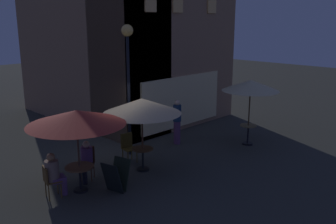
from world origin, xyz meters
TOP-DOWN VIEW (x-y plane):
  - ground_plane at (0.00, 0.00)m, footprint 60.00×60.00m
  - cafe_building at (3.54, 4.13)m, footprint 6.57×8.57m
  - street_lamp_near_corner at (0.97, 0.54)m, footprint 0.39×0.39m
  - menu_sandwich_board at (-1.13, -1.41)m, footprint 0.75×0.68m
  - cafe_table_0 at (4.73, -1.80)m, footprint 0.61×0.61m
  - cafe_table_1 at (0.35, -0.82)m, footprint 0.66×0.66m
  - cafe_table_2 at (-1.81, -0.68)m, footprint 0.78×0.78m
  - patio_umbrella_0 at (4.73, -1.80)m, footprint 2.07×2.07m
  - patio_umbrella_1 at (0.35, -0.82)m, footprint 2.38×2.38m
  - patio_umbrella_2 at (-1.81, -0.68)m, footprint 2.60×2.60m
  - cafe_chair_0 at (0.48, 0.05)m, footprint 0.48×0.48m
  - cafe_chair_1 at (-1.20, -0.14)m, footprint 0.54×0.54m
  - cafe_chair_2 at (-2.61, -0.50)m, footprint 0.48×0.48m
  - patron_seated_0 at (-1.30, -0.24)m, footprint 0.52×0.51m
  - patron_seated_1 at (-2.48, -0.53)m, footprint 0.54×0.43m
  - patron_standing_2 at (2.93, 0.15)m, footprint 0.30×0.30m

SIDE VIEW (x-z plane):
  - ground_plane at x=0.00m, z-range 0.00..0.00m
  - menu_sandwich_board at x=-1.13m, z-range 0.01..0.88m
  - cafe_table_1 at x=0.35m, z-range 0.14..0.85m
  - cafe_table_0 at x=4.73m, z-range 0.12..0.87m
  - cafe_table_2 at x=-1.81m, z-range 0.18..0.89m
  - cafe_chair_2 at x=-2.61m, z-range 0.10..0.99m
  - cafe_chair_0 at x=0.48m, z-range 0.09..1.05m
  - cafe_chair_1 at x=-1.20m, z-range 0.10..1.08m
  - patron_seated_0 at x=-1.30m, z-range 0.08..1.27m
  - patron_seated_1 at x=-2.48m, z-range 0.08..1.32m
  - patron_standing_2 at x=2.93m, z-range 0.02..1.70m
  - patio_umbrella_1 at x=0.35m, z-range 0.91..3.19m
  - patio_umbrella_2 at x=-1.81m, z-range 0.94..3.21m
  - patio_umbrella_0 at x=4.73m, z-range 1.01..3.45m
  - street_lamp_near_corner at x=0.97m, z-range 1.12..5.53m
  - cafe_building at x=3.54m, z-range 0.00..7.53m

